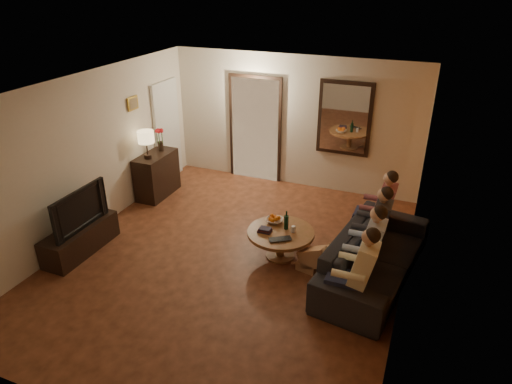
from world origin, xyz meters
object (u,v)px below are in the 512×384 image
at_px(person_c, 373,230).
at_px(wine_bottle, 286,220).
at_px(dresser, 157,175).
at_px(laptop, 281,241).
at_px(table_lamp, 147,145).
at_px(person_a, 357,276).
at_px(person_d, 379,212).
at_px(tv_stand, 81,239).
at_px(coffee_table, 280,244).
at_px(sofa, 375,256).
at_px(tv, 75,209).
at_px(dog, 314,256).
at_px(bowl, 275,220).
at_px(person_b, 366,251).

distance_m(person_c, wine_bottle, 1.27).
relative_size(dresser, laptop, 2.88).
bearing_deg(person_c, table_lamp, 171.42).
relative_size(person_a, person_d, 1.00).
bearing_deg(dresser, person_c, -11.46).
relative_size(tv_stand, person_c, 1.09).
distance_m(person_d, coffee_table, 1.63).
relative_size(table_lamp, sofa, 0.22).
bearing_deg(wine_bottle, tv, -159.52).
height_order(person_d, coffee_table, person_d).
bearing_deg(dog, person_d, 69.51).
bearing_deg(tv_stand, bowl, 24.14).
relative_size(tv_stand, tv, 1.19).
bearing_deg(sofa, person_b, 170.57).
bearing_deg(person_c, tv, -162.79).
xyz_separation_m(dog, laptop, (-0.48, -0.07, 0.18)).
xyz_separation_m(person_c, coffee_table, (-1.30, -0.30, -0.38)).
bearing_deg(tv, person_d, -65.71).
distance_m(dresser, table_lamp, 0.72).
relative_size(tv_stand, wine_bottle, 4.20).
height_order(bowl, wine_bottle, wine_bottle).
relative_size(sofa, person_b, 2.05).
height_order(person_b, person_d, same).
height_order(table_lamp, laptop, table_lamp).
xyz_separation_m(dresser, tv_stand, (0.00, -2.17, -0.20)).
height_order(person_a, laptop, person_a).
xyz_separation_m(person_b, dog, (-0.72, 0.09, -0.32)).
height_order(tv_stand, tv, tv).
distance_m(dresser, tv, 2.20).
xyz_separation_m(tv, person_c, (4.24, 1.31, -0.15)).
height_order(tv_stand, wine_bottle, wine_bottle).
height_order(dresser, sofa, dresser).
height_order(tv, sofa, tv).
bearing_deg(sofa, wine_bottle, 94.66).
xyz_separation_m(dresser, person_a, (4.24, -2.06, 0.18)).
xyz_separation_m(person_a, person_d, (0.00, 1.80, 0.00)).
bearing_deg(person_a, table_lamp, 156.54).
bearing_deg(coffee_table, bowl, 129.29).
distance_m(bowl, laptop, 0.57).
height_order(dog, coffee_table, dog).
distance_m(person_d, laptop, 1.69).
height_order(person_c, coffee_table, person_c).
height_order(tv_stand, person_c, person_c).
xyz_separation_m(tv, sofa, (4.34, 1.01, -0.39)).
bearing_deg(bowl, person_b, -19.43).
distance_m(person_c, person_d, 0.60).
xyz_separation_m(dresser, sofa, (4.34, -1.16, -0.06)).
height_order(sofa, person_d, person_d).
height_order(person_d, bowl, person_d).
relative_size(person_a, person_b, 1.00).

